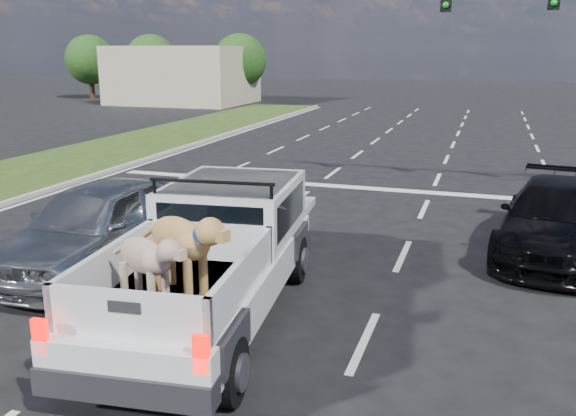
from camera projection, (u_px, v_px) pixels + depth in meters
name	position (u px, v px, depth m)	size (l,w,h in m)	color
ground	(251.00, 325.00, 9.32)	(160.00, 160.00, 0.00)	black
road_markings	(347.00, 217.00, 15.35)	(17.75, 60.00, 0.01)	silver
curb_left	(36.00, 194.00, 17.56)	(0.15, 60.00, 0.14)	#A59E97
building_left	(183.00, 75.00, 47.93)	(10.00, 8.00, 4.40)	#B5AA8A
tree_far_a	(90.00, 60.00, 52.53)	(4.20, 4.20, 5.40)	#332114
tree_far_b	(151.00, 60.00, 50.71)	(4.20, 4.20, 5.40)	#332114
tree_far_c	(240.00, 61.00, 48.28)	(4.20, 4.20, 5.40)	#332114
pickup_truck	(212.00, 255.00, 9.37)	(2.73, 6.03, 2.19)	black
silver_sedan	(98.00, 225.00, 11.60)	(2.01, 5.00, 1.70)	#A6A9AD
black_coupe	(556.00, 219.00, 12.43)	(2.06, 5.08, 1.47)	black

